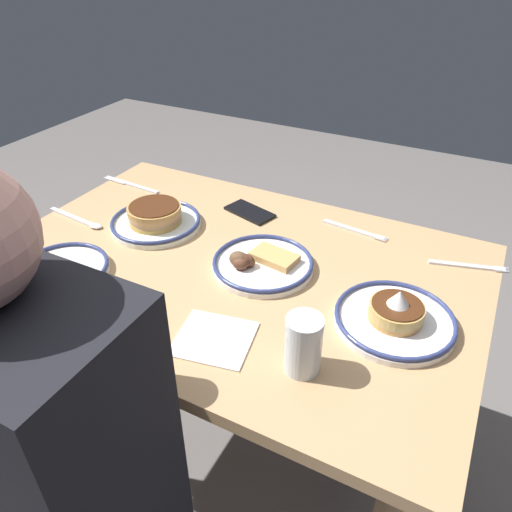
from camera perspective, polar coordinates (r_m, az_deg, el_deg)
The scene contains 13 objects.
ground_plane at distance 1.75m, azimuth -2.11°, elevation -21.79°, with size 6.00×6.00×0.00m, color #67615E.
dining_table at distance 1.27m, azimuth -2.71°, elevation -4.95°, with size 1.19×0.80×0.76m.
plate_near_main at distance 1.18m, azimuth 0.61°, elevation -0.83°, with size 0.25×0.25×0.05m.
plate_center_pancakes at distance 1.37m, azimuth -11.67°, elevation 4.28°, with size 0.25×0.25×0.06m.
plate_far_companion at distance 1.25m, azimuth -21.72°, elevation -1.49°, with size 0.22×0.22×0.04m.
plate_far_side at distance 1.05m, azimuth 15.94°, elevation -6.90°, with size 0.25×0.25×0.09m.
drinking_glass at distance 0.91m, azimuth 5.53°, elevation -10.53°, with size 0.07×0.07×0.12m.
cell_phone at distance 1.42m, azimuth -0.74°, elevation 5.17°, with size 0.14×0.07×0.01m, color black.
paper_napkin at distance 0.99m, azimuth -4.90°, elevation -9.60°, with size 0.15×0.14×0.00m, color white.
fork_near at distance 1.29m, azimuth 23.62°, elevation -1.08°, with size 0.18×0.07×0.01m.
fork_far at distance 1.36m, azimuth 11.46°, elevation 2.98°, with size 0.19×0.04×0.01m.
butter_knife at distance 1.63m, azimuth -14.41°, elevation 8.10°, with size 0.22×0.03×0.01m.
tea_spoon at distance 1.45m, azimuth -19.64°, elevation 3.90°, with size 0.21×0.04×0.01m.
Camera 1 is at (-0.51, 0.84, 1.44)m, focal length 34.21 mm.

